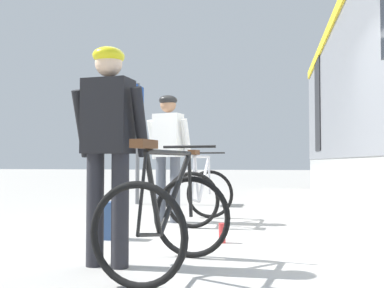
# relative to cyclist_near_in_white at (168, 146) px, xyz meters

# --- Properties ---
(ground_plane) EXTENTS (80.00, 80.00, 0.00)m
(ground_plane) POSITION_rel_cyclist_near_in_white_xyz_m (0.94, -1.00, -1.05)
(ground_plane) COLOR #A09E99
(cyclist_near_in_white) EXTENTS (0.65, 0.39, 1.76)m
(cyclist_near_in_white) POSITION_rel_cyclist_near_in_white_xyz_m (0.00, 0.00, 0.00)
(cyclist_near_in_white) COLOR #4C515B
(cyclist_near_in_white) RESTS_ON ground
(cyclist_far_in_dark) EXTENTS (0.63, 0.35, 1.76)m
(cyclist_far_in_dark) POSITION_rel_cyclist_near_in_white_xyz_m (0.12, -2.59, 0.00)
(cyclist_far_in_dark) COLOR #232328
(cyclist_far_in_dark) RESTS_ON ground
(bicycle_near_silver) EXTENTS (0.79, 1.12, 0.99)m
(bicycle_near_silver) POSITION_rel_cyclist_near_in_white_xyz_m (0.47, 0.02, -0.65)
(bicycle_near_silver) COLOR black
(bicycle_near_silver) RESTS_ON ground
(bicycle_far_black) EXTENTS (0.88, 1.17, 0.99)m
(bicycle_far_black) POSITION_rel_cyclist_near_in_white_xyz_m (0.63, -2.66, -0.65)
(bicycle_far_black) COLOR black
(bicycle_far_black) RESTS_ON ground
(backpack_on_platform) EXTENTS (0.29, 0.20, 0.40)m
(backpack_on_platform) POSITION_rel_cyclist_near_in_white_xyz_m (-0.34, -1.40, -0.85)
(backpack_on_platform) COLOR navy
(backpack_on_platform) RESTS_ON ground
(water_bottle_near_the_bikes) EXTENTS (0.07, 0.07, 0.20)m
(water_bottle_near_the_bikes) POSITION_rel_cyclist_near_in_white_xyz_m (0.91, -1.40, -0.95)
(water_bottle_near_the_bikes) COLOR red
(water_bottle_near_the_bikes) RESTS_ON ground
(platform_sign_post) EXTENTS (0.08, 0.70, 2.40)m
(platform_sign_post) POSITION_rel_cyclist_near_in_white_xyz_m (-1.20, 2.42, 0.57)
(platform_sign_post) COLOR #595B60
(platform_sign_post) RESTS_ON ground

